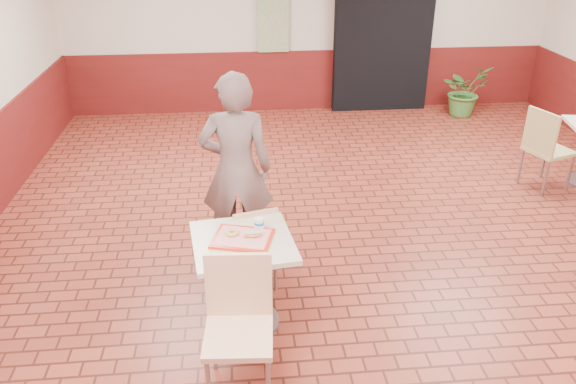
{
  "coord_description": "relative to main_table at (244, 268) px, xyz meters",
  "views": [
    {
      "loc": [
        -1.26,
        -4.31,
        3.07
      ],
      "look_at": [
        -0.85,
        -0.1,
        0.95
      ],
      "focal_mm": 35.0,
      "sensor_mm": 36.0,
      "label": 1
    }
  ],
  "objects": [
    {
      "name": "room_shell",
      "position": [
        1.25,
        0.6,
        0.96
      ],
      "size": [
        8.01,
        10.01,
        3.01
      ],
      "color": "maroon",
      "rests_on": "ground"
    },
    {
      "name": "wainscot_band",
      "position": [
        1.25,
        0.6,
        -0.04
      ],
      "size": [
        8.0,
        10.0,
        1.0
      ],
      "color": "#541210",
      "rests_on": "ground"
    },
    {
      "name": "corridor_doorway",
      "position": [
        2.45,
        5.48,
        0.56
      ],
      "size": [
        1.6,
        0.22,
        2.2
      ],
      "primitive_type": "cube",
      "color": "black",
      "rests_on": "ground"
    },
    {
      "name": "promo_poster",
      "position": [
        0.65,
        5.54,
        1.06
      ],
      "size": [
        0.5,
        0.03,
        1.2
      ],
      "primitive_type": "cube",
      "color": "gray",
      "rests_on": "wainscot_band"
    },
    {
      "name": "main_table",
      "position": [
        0.0,
        0.0,
        0.0
      ],
      "size": [
        0.76,
        0.76,
        0.8
      ],
      "rotation": [
        0.0,
        0.0,
        0.13
      ],
      "color": "beige",
      "rests_on": "ground"
    },
    {
      "name": "chair_main_front",
      "position": [
        -0.05,
        -0.63,
        0.02
      ],
      "size": [
        0.5,
        0.5,
        1.01
      ],
      "rotation": [
        0.0,
        0.0,
        -0.07
      ],
      "color": "#E8B38B",
      "rests_on": "ground"
    },
    {
      "name": "chair_main_back",
      "position": [
        0.09,
        0.48,
        -0.07
      ],
      "size": [
        0.47,
        0.47,
        0.84
      ],
      "rotation": [
        0.0,
        0.0,
        3.38
      ],
      "color": "#DDA784",
      "rests_on": "ground"
    },
    {
      "name": "customer",
      "position": [
        -0.03,
        1.05,
        0.39
      ],
      "size": [
        0.69,
        0.46,
        1.86
      ],
      "primitive_type": "imported",
      "rotation": [
        0.0,
        0.0,
        3.12
      ],
      "color": "#6D5855",
      "rests_on": "ground"
    },
    {
      "name": "serving_tray",
      "position": [
        0.0,
        0.0,
        0.28
      ],
      "size": [
        0.45,
        0.35,
        0.03
      ],
      "rotation": [
        0.0,
        0.0,
        -0.27
      ],
      "color": "red",
      "rests_on": "main_table"
    },
    {
      "name": "ring_donut",
      "position": [
        -0.08,
        0.05,
        0.31
      ],
      "size": [
        0.13,
        0.13,
        0.03
      ],
      "primitive_type": "torus",
      "rotation": [
        0.0,
        0.0,
        0.23
      ],
      "color": "gold",
      "rests_on": "serving_tray"
    },
    {
      "name": "long_john_donut",
      "position": [
        0.08,
        -0.0,
        0.31
      ],
      "size": [
        0.14,
        0.08,
        0.04
      ],
      "rotation": [
        0.0,
        0.0,
        0.08
      ],
      "color": "#D0883D",
      "rests_on": "serving_tray"
    },
    {
      "name": "paper_cup",
      "position": [
        0.14,
        0.11,
        0.34
      ],
      "size": [
        0.08,
        0.08,
        0.09
      ],
      "rotation": [
        0.0,
        0.0,
        -0.17
      ],
      "color": "white",
      "rests_on": "serving_tray"
    },
    {
      "name": "chair_second_left",
      "position": [
        3.67,
        2.22,
        0.02
      ],
      "size": [
        0.59,
        0.59,
        1.0
      ],
      "rotation": [
        0.0,
        0.0,
        1.9
      ],
      "color": "tan",
      "rests_on": "ground"
    },
    {
      "name": "potted_plant",
      "position": [
        3.77,
        5.0,
        -0.12
      ],
      "size": [
        0.95,
        0.9,
        0.84
      ],
      "primitive_type": "imported",
      "rotation": [
        0.0,
        0.0,
        0.42
      ],
      "color": "#3C732E",
      "rests_on": "ground"
    }
  ]
}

